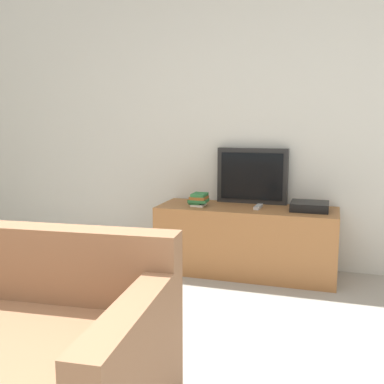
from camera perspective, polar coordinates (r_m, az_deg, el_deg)
The scene contains 6 objects.
wall_back at distance 4.14m, azimuth 6.22°, elevation 8.73°, with size 9.00×0.06×2.60m.
tv_stand at distance 3.94m, azimuth 6.88°, elevation -6.11°, with size 1.52×0.53×0.58m.
television at distance 4.05m, azimuth 7.67°, elevation 2.05°, with size 0.63×0.09×0.49m.
book_stack at distance 3.90m, azimuth 0.85°, elevation -0.94°, with size 0.17×0.18×0.11m.
remote_on_stand at distance 3.85m, azimuth 8.40°, elevation -1.87°, with size 0.05×0.19×0.02m.
set_top_box at distance 3.84m, azimuth 14.71°, elevation -1.76°, with size 0.31×0.29×0.07m.
Camera 1 is at (0.82, -1.03, 1.30)m, focal length 42.00 mm.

